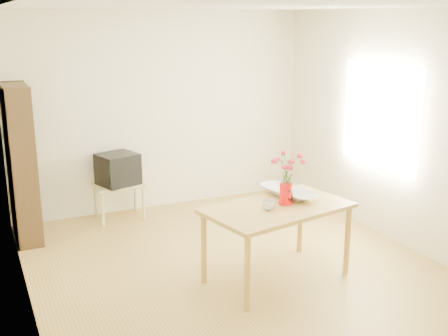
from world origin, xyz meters
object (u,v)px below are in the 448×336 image
pitcher (286,195)px  mug (269,205)px  television (118,168)px  bowl (289,176)px  table (278,214)px

pitcher → mug: 0.25m
pitcher → television: 2.55m
television → bowl: bearing=-77.6°
mug → television: 2.53m
pitcher → bowl: (0.15, 0.20, 0.12)m
mug → pitcher: bearing=150.1°
table → pitcher: size_ratio=7.14×
mug → bowl: bearing=166.7°
mug → television: (-0.84, 2.38, -0.13)m
pitcher → television: (-1.07, 2.30, -0.18)m
mug → television: size_ratio=0.20×
television → table: bearing=-85.2°
pitcher → mug: bearing=-160.6°
pitcher → television: size_ratio=0.38×
table → pitcher: pitcher is taller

